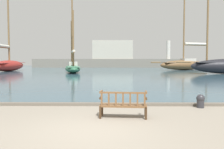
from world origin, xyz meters
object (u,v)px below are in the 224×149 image
(sailboat_centre_channel, at_px, (73,66))
(mooring_bollard, at_px, (201,101))
(park_bench, at_px, (123,104))
(sailboat_outer_port, at_px, (185,64))
(sailboat_nearest_port, at_px, (9,65))

(sailboat_centre_channel, height_order, mooring_bollard, sailboat_centre_channel)
(park_bench, distance_m, sailboat_centre_channel, 29.64)
(sailboat_centre_channel, xyz_separation_m, sailboat_outer_port, (19.83, 10.88, 0.24))
(park_bench, distance_m, sailboat_outer_port, 41.90)
(sailboat_nearest_port, relative_size, mooring_bollard, 22.09)
(sailboat_outer_port, bearing_deg, park_bench, -108.33)
(sailboat_nearest_port, bearing_deg, sailboat_centre_channel, -23.91)
(park_bench, bearing_deg, sailboat_outer_port, 71.67)
(mooring_bollard, bearing_deg, sailboat_centre_channel, 110.16)
(sailboat_centre_channel, distance_m, sailboat_outer_port, 22.62)
(sailboat_nearest_port, relative_size, sailboat_outer_port, 0.86)
(sailboat_outer_port, bearing_deg, sailboat_nearest_port, -170.03)
(sailboat_outer_port, relative_size, mooring_bollard, 25.57)
(park_bench, relative_size, sailboat_nearest_port, 0.13)
(sailboat_nearest_port, bearing_deg, mooring_bollard, -55.92)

